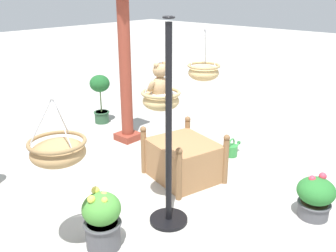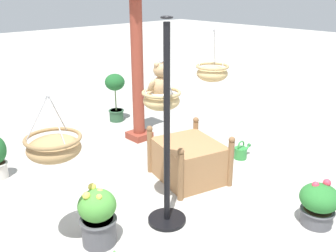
{
  "view_description": "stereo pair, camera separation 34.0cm",
  "coord_description": "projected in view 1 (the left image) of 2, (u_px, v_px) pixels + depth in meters",
  "views": [
    {
      "loc": [
        -2.91,
        -2.55,
        2.56
      ],
      "look_at": [
        -0.01,
        0.06,
        1.1
      ],
      "focal_mm": 40.06,
      "sensor_mm": 36.0,
      "label": 1
    },
    {
      "loc": [
        -2.67,
        -2.8,
        2.56
      ],
      "look_at": [
        -0.01,
        0.06,
        1.1
      ],
      "focal_mm": 40.06,
      "sensor_mm": 36.0,
      "label": 2
    }
  ],
  "objects": [
    {
      "name": "greenhouse_pillar_far_back",
      "position": [
        125.0,
        71.0,
        6.24
      ],
      "size": [
        0.38,
        0.38,
        2.56
      ],
      "color": "brown",
      "rests_on": "ground"
    },
    {
      "name": "ground_plane",
      "position": [
        172.0,
        212.0,
        4.52
      ],
      "size": [
        40.0,
        40.0,
        0.0
      ],
      "primitive_type": "plane",
      "color": "#ADAAA3"
    },
    {
      "name": "wooden_planter_box",
      "position": [
        183.0,
        159.0,
        5.24
      ],
      "size": [
        1.06,
        1.14,
        0.72
      ],
      "color": "#9E7047",
      "rests_on": "ground"
    },
    {
      "name": "display_pole_central",
      "position": [
        169.0,
        167.0,
        4.11
      ],
      "size": [
        0.44,
        0.44,
        2.3
      ],
      "color": "black",
      "rests_on": "ground"
    },
    {
      "name": "hanging_basket_right_low",
      "position": [
        204.0,
        72.0,
        5.35
      ],
      "size": [
        0.47,
        0.47,
        0.74
      ],
      "color": "tan"
    },
    {
      "name": "teddy_bear",
      "position": [
        159.0,
        83.0,
        4.08
      ],
      "size": [
        0.29,
        0.26,
        0.41
      ],
      "color": "tan"
    },
    {
      "name": "potted_plant_small_succulent",
      "position": [
        315.0,
        197.0,
        4.35
      ],
      "size": [
        0.44,
        0.44,
        0.55
      ],
      "color": "#4C4C51",
      "rests_on": "ground"
    },
    {
      "name": "hanging_basket_with_teddy",
      "position": [
        161.0,
        99.0,
        4.13
      ],
      "size": [
        0.44,
        0.44,
        0.55
      ],
      "color": "tan"
    },
    {
      "name": "hanging_basket_left_high",
      "position": [
        58.0,
        151.0,
        3.44
      ],
      "size": [
        0.54,
        0.54,
        0.65
      ],
      "color": "#A37F51"
    },
    {
      "name": "potted_plant_bushy_green",
      "position": [
        102.0,
        219.0,
        3.83
      ],
      "size": [
        0.4,
        0.4,
        0.65
      ],
      "color": "#4C4C51",
      "rests_on": "ground"
    },
    {
      "name": "potted_plant_tall_leafy",
      "position": [
        100.0,
        94.0,
        7.3
      ],
      "size": [
        0.39,
        0.39,
        0.96
      ],
      "color": "#2D5638",
      "rests_on": "ground"
    },
    {
      "name": "watering_can",
      "position": [
        232.0,
        150.0,
        6.0
      ],
      "size": [
        0.35,
        0.2,
        0.3
      ],
      "color": "#338C3F",
      "rests_on": "ground"
    }
  ]
}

